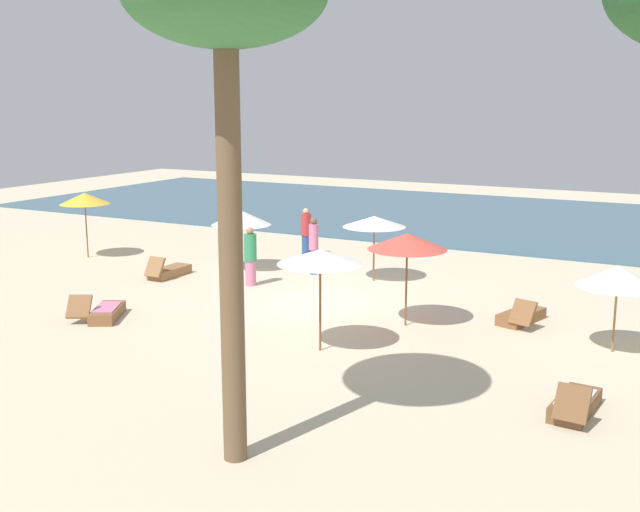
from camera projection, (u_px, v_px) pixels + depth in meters
The scene contains 16 objects.
ground_plane at pixel (322, 304), 21.06m from camera, with size 60.00×60.00×0.00m, color beige.
ocean_water at pixel (493, 218), 35.77m from camera, with size 48.00×16.00×0.06m, color #3D6075.
umbrella_0 at pixel (407, 241), 18.68m from camera, with size 1.94×1.94×2.31m.
umbrella_1 at pixel (374, 222), 23.39m from camera, with size 1.93×1.93×2.00m.
umbrella_2 at pixel (241, 218), 24.87m from camera, with size 1.93×1.93×1.96m.
umbrella_3 at pixel (618, 276), 16.78m from camera, with size 1.78×1.78×1.96m.
umbrella_4 at pixel (85, 199), 26.77m from camera, with size 1.71×1.71×2.28m.
umbrella_7 at pixel (320, 257), 16.79m from camera, with size 1.90×1.90×2.29m.
lounger_0 at pixel (521, 316), 19.29m from camera, with size 1.01×1.75×0.73m.
lounger_1 at pixel (105, 312), 19.63m from camera, with size 1.32×1.77×0.68m.
lounger_3 at pixel (168, 271), 24.22m from camera, with size 0.61×1.65×0.73m.
lounger_4 at pixel (575, 404), 13.73m from camera, with size 0.72×1.69×0.73m.
person_0 at pixel (306, 232), 27.26m from camera, with size 0.45×0.45×1.71m.
person_1 at pixel (314, 245), 24.45m from camera, with size 0.42×0.42×1.82m.
person_2 at pixel (250, 257), 22.97m from camera, with size 0.53×0.53×1.76m.
palm_1 at pixel (225, 7), 10.72m from camera, with size 2.91×2.91×7.78m.
Camera 1 is at (9.48, -18.02, 5.53)m, focal length 43.45 mm.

